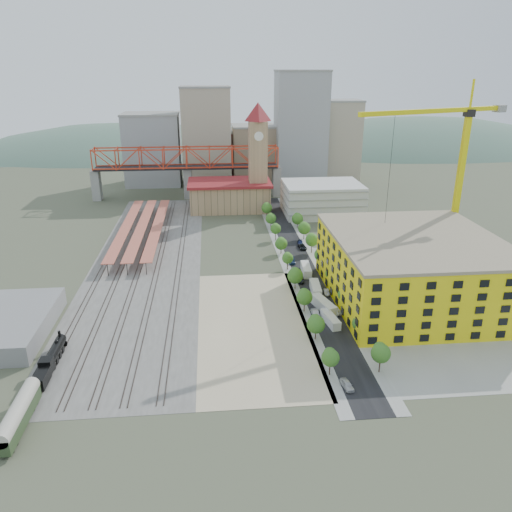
{
  "coord_description": "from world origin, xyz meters",
  "views": [
    {
      "loc": [
        -13.76,
        -144.63,
        62.14
      ],
      "look_at": [
        -1.01,
        -7.67,
        10.0
      ],
      "focal_mm": 35.0,
      "sensor_mm": 36.0,
      "label": 1
    }
  ],
  "objects": [
    {
      "name": "construction_pad",
      "position": [
        45.0,
        -20.0,
        0.03
      ],
      "size": [
        50.0,
        90.0,
        0.06
      ],
      "primitive_type": "cube",
      "color": "gray",
      "rests_on": "ground"
    },
    {
      "name": "parking_garage",
      "position": [
        36.0,
        70.0,
        7.0
      ],
      "size": [
        34.0,
        26.0,
        14.0
      ],
      "primitive_type": "cube",
      "color": "silver",
      "rests_on": "ground"
    },
    {
      "name": "station_hall",
      "position": [
        -5.0,
        82.0,
        6.67
      ],
      "size": [
        38.0,
        24.0,
        13.1
      ],
      "color": "tan",
      "rests_on": "ground"
    },
    {
      "name": "car_3",
      "position": [
        13.0,
        10.8,
        0.75
      ],
      "size": [
        2.8,
        5.4,
        1.5
      ],
      "primitive_type": "imported",
      "rotation": [
        0.0,
        0.0,
        -0.14
      ],
      "color": "navy",
      "rests_on": "ground"
    },
    {
      "name": "clock_tower",
      "position": [
        8.0,
        79.99,
        28.7
      ],
      "size": [
        12.0,
        12.0,
        52.0
      ],
      "color": "tan",
      "rests_on": "ground"
    },
    {
      "name": "street_asphalt",
      "position": [
        16.0,
        15.0,
        0.03
      ],
      "size": [
        12.0,
        170.0,
        0.06
      ],
      "primitive_type": "cube",
      "color": "black",
      "rests_on": "ground"
    },
    {
      "name": "truss_bridge",
      "position": [
        -25.0,
        105.0,
        18.86
      ],
      "size": [
        94.0,
        9.6,
        25.6
      ],
      "color": "gray",
      "rests_on": "ground"
    },
    {
      "name": "locomotive",
      "position": [
        -50.0,
        -46.3,
        1.88
      ],
      "size": [
        2.62,
        20.2,
        5.05
      ],
      "color": "black",
      "rests_on": "ground"
    },
    {
      "name": "site_trailer_a",
      "position": [
        16.0,
        -32.48,
        1.19
      ],
      "size": [
        3.64,
        8.95,
        2.38
      ],
      "primitive_type": "cube",
      "rotation": [
        0.0,
        0.0,
        0.16
      ],
      "color": "silver",
      "rests_on": "ground"
    },
    {
      "name": "tower_crane",
      "position": [
        60.82,
        2.32,
        36.4
      ],
      "size": [
        52.29,
        21.6,
        58.98
      ],
      "color": "yellow",
      "rests_on": "ground"
    },
    {
      "name": "warehouse",
      "position": [
        -66.0,
        -30.0,
        2.5
      ],
      "size": [
        22.0,
        32.0,
        5.0
      ],
      "primitive_type": "cube",
      "color": "gray",
      "rests_on": "ground"
    },
    {
      "name": "platform_canopies",
      "position": [
        -41.0,
        45.0,
        3.99
      ],
      "size": [
        16.0,
        80.0,
        4.12
      ],
      "color": "#B85547",
      "rests_on": "ground"
    },
    {
      "name": "sidewalk_west",
      "position": [
        10.5,
        15.0,
        0.02
      ],
      "size": [
        3.0,
        170.0,
        0.04
      ],
      "primitive_type": "cube",
      "color": "gray",
      "rests_on": "ground"
    },
    {
      "name": "car_2",
      "position": [
        13.0,
        -5.2,
        0.65
      ],
      "size": [
        2.55,
        4.86,
        1.31
      ],
      "primitive_type": "imported",
      "rotation": [
        0.0,
        0.0,
        -0.08
      ],
      "color": "black",
      "rests_on": "ground"
    },
    {
      "name": "distant_hills",
      "position": [
        45.28,
        260.0,
        -79.54
      ],
      "size": [
        647.0,
        264.0,
        227.0
      ],
      "color": "#4C6B59",
      "rests_on": "ground"
    },
    {
      "name": "rail_tracks",
      "position": [
        -37.8,
        17.5,
        0.15
      ],
      "size": [
        26.56,
        160.0,
        0.18
      ],
      "color": "#382B23",
      "rests_on": "ground"
    },
    {
      "name": "car_7",
      "position": [
        19.0,
        28.9,
        0.71
      ],
      "size": [
        2.51,
        5.09,
        1.42
      ],
      "primitive_type": "imported",
      "rotation": [
        0.0,
        0.0,
        -0.11
      ],
      "color": "#1A224C",
      "rests_on": "ground"
    },
    {
      "name": "construction_building",
      "position": [
        42.0,
        -20.0,
        9.41
      ],
      "size": [
        44.6,
        50.6,
        18.8
      ],
      "color": "yellow",
      "rests_on": "ground"
    },
    {
      "name": "ballast_strip",
      "position": [
        -36.0,
        17.5,
        0.03
      ],
      "size": [
        36.0,
        165.0,
        0.06
      ],
      "primitive_type": "cube",
      "color": "#605E59",
      "rests_on": "ground"
    },
    {
      "name": "car_4",
      "position": [
        19.0,
        -26.94,
        0.79
      ],
      "size": [
        2.29,
        4.78,
        1.57
      ],
      "primitive_type": "imported",
      "rotation": [
        0.0,
        0.0,
        0.1
      ],
      "color": "white",
      "rests_on": "ground"
    },
    {
      "name": "site_trailer_d",
      "position": [
        16.0,
        1.35,
        1.34
      ],
      "size": [
        3.23,
        9.95,
        2.68
      ],
      "primitive_type": "cube",
      "rotation": [
        0.0,
        0.0,
        -0.07
      ],
      "color": "silver",
      "rests_on": "ground"
    },
    {
      "name": "car_6",
      "position": [
        19.0,
        24.41,
        0.73
      ],
      "size": [
        2.83,
        5.43,
        1.46
      ],
      "primitive_type": "imported",
      "rotation": [
        0.0,
        0.0,
        0.08
      ],
      "color": "black",
      "rests_on": "ground"
    },
    {
      "name": "car_0",
      "position": [
        13.0,
        -60.0,
        0.76
      ],
      "size": [
        2.46,
        4.67,
        1.51
      ],
      "primitive_type": "imported",
      "rotation": [
        0.0,
        0.0,
        0.16
      ],
      "color": "#B9B9B9",
      "rests_on": "ground"
    },
    {
      "name": "site_trailer_b",
      "position": [
        16.0,
        -24.5,
        1.4
      ],
      "size": [
        5.48,
        10.6,
        2.81
      ],
      "primitive_type": "cube",
      "rotation": [
        0.0,
        0.0,
        0.29
      ],
      "color": "silver",
      "rests_on": "ground"
    },
    {
      "name": "car_5",
      "position": [
        19.0,
        -14.81,
        0.68
      ],
      "size": [
        1.88,
        4.27,
        1.36
      ],
      "primitive_type": "imported",
      "rotation": [
        0.0,
        0.0,
        -0.11
      ],
      "color": "#A5A6AB",
      "rests_on": "ground"
    },
    {
      "name": "sidewalk_east",
      "position": [
        21.5,
        15.0,
        0.02
      ],
      "size": [
        3.0,
        170.0,
        0.04
      ],
      "primitive_type": "cube",
      "color": "gray",
      "rests_on": "ground"
    },
    {
      "name": "site_trailer_c",
      "position": [
        16.0,
        -13.44,
        1.33
      ],
      "size": [
        3.34,
        9.92,
        2.67
      ],
      "primitive_type": "cube",
      "rotation": [
        0.0,
        0.0,
        -0.08
      ],
      "color": "silver",
      "rests_on": "ground"
    },
    {
      "name": "coach",
      "position": [
        -50.0,
        -66.26,
        2.81
      ],
      "size": [
        2.9,
        16.83,
        5.28
      ],
      "color": "#2A391F",
      "rests_on": "ground"
    },
    {
      "name": "ground",
      "position": [
        0.0,
        0.0,
        0.0
      ],
      "size": [
        400.0,
        400.0,
        0.0
      ],
      "primitive_type": "plane",
      "color": "#474C38",
      "rests_on": "ground"
    },
    {
      "name": "skyline",
      "position": [
        7.47,
        142.31,
        22.81
      ],
      "size": [
        133.0,
        46.0,
        60.0
      ],
      "color": "#9EA0A3",
      "rests_on": "ground"
    },
    {
      "name": "car_1",
      "position": [
        13.0,
        -27.85,
        0.75
      ],
      "size": [
        1.75,
        4.61,
        1.5
      ],
      "primitive_type": "imported",
      "rotation": [
        0.0,
        0.0,
        0.03
      ],
      "color": "#A4A4A9",
      "rests_on": "ground"
    },
    {
      "name": "street_trees",
      "position": [
        16.0,
        5.0,
        0.0
      ],
      "size": [
        15.4,
        124.4,
        8.0
      ],
      "color": "#296C20",
      "rests_on": "ground"
    },
    {
      "name": "dirt_lot",
      "position": [
        -4.0,
        -31.5,
        0.03
      ],
      "size": [
        28.0,
        67.0,
        0.06
      ],
      "primitive_type": "cube",
      "color": "tan",
      "rests_on": "ground"
    }
  ]
}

